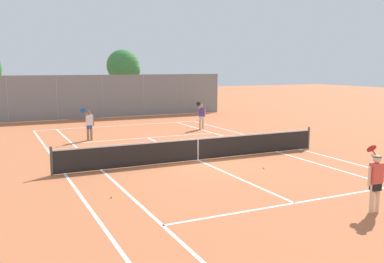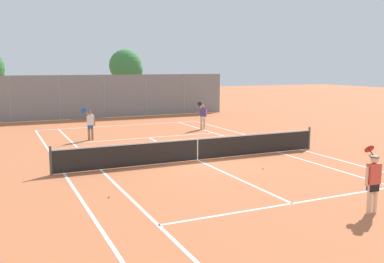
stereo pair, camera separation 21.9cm
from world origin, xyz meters
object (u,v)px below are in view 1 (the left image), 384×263
at_px(player_far_left, 89,123).
at_px(loose_tennis_ball_2, 264,168).
at_px(tennis_net, 198,148).
at_px(loose_tennis_ball_1, 205,132).
at_px(tree_behind_right, 124,67).
at_px(player_near_side, 376,179).
at_px(player_far_right, 201,115).
at_px(loose_tennis_ball_0, 112,197).

xyz_separation_m(player_far_left, loose_tennis_ball_2, (4.74, -9.44, -0.89)).
height_order(tennis_net, loose_tennis_ball_2, tennis_net).
distance_m(tennis_net, loose_tennis_ball_1, 7.75).
bearing_deg(tree_behind_right, tennis_net, -98.14).
relative_size(player_near_side, player_far_right, 1.00).
xyz_separation_m(loose_tennis_ball_0, loose_tennis_ball_1, (8.50, 10.34, 0.00)).
height_order(player_far_left, player_far_right, same).
distance_m(loose_tennis_ball_2, tree_behind_right, 23.27).
height_order(player_near_side, tree_behind_right, tree_behind_right).
xyz_separation_m(loose_tennis_ball_0, tree_behind_right, (7.61, 24.05, 3.88)).
relative_size(player_far_left, loose_tennis_ball_0, 26.88).
height_order(player_near_side, loose_tennis_ball_1, player_near_side).
bearing_deg(tennis_net, loose_tennis_ball_1, 60.48).
bearing_deg(loose_tennis_ball_1, player_near_side, -99.13).
height_order(player_far_left, loose_tennis_ball_0, player_far_left).
bearing_deg(loose_tennis_ball_2, tree_behind_right, 86.82).
relative_size(player_far_left, tree_behind_right, 0.33).
distance_m(loose_tennis_ball_1, loose_tennis_ball_2, 9.45).
xyz_separation_m(tennis_net, player_near_side, (1.45, -7.94, 0.42)).
bearing_deg(player_near_side, player_far_right, 80.27).
bearing_deg(player_far_left, player_near_side, -73.05).
xyz_separation_m(player_near_side, player_far_left, (-4.54, 14.90, 0.00)).
bearing_deg(loose_tennis_ball_2, tennis_net, 123.66).
bearing_deg(loose_tennis_ball_0, tennis_net, 37.64).
distance_m(tennis_net, loose_tennis_ball_0, 5.94).
xyz_separation_m(player_near_side, loose_tennis_ball_1, (2.36, 14.67, -0.89)).
relative_size(player_far_left, loose_tennis_ball_1, 26.88).
xyz_separation_m(player_near_side, tree_behind_right, (1.47, 28.38, 2.98)).
bearing_deg(tennis_net, player_far_right, 62.45).
relative_size(tennis_net, player_near_side, 6.76).
distance_m(loose_tennis_ball_0, loose_tennis_ball_2, 6.44).
distance_m(player_far_left, loose_tennis_ball_2, 10.60).
relative_size(loose_tennis_ball_1, loose_tennis_ball_2, 1.00).
xyz_separation_m(tennis_net, tree_behind_right, (2.92, 20.44, 3.40)).
distance_m(player_near_side, loose_tennis_ball_0, 7.56).
distance_m(tennis_net, loose_tennis_ball_2, 3.01).
bearing_deg(player_far_left, loose_tennis_ball_0, -98.60).
height_order(tennis_net, player_far_left, player_far_left).
bearing_deg(tennis_net, player_far_left, 113.92).
bearing_deg(loose_tennis_ball_0, loose_tennis_ball_2, 10.20).
bearing_deg(loose_tennis_ball_1, tennis_net, -119.52).
height_order(player_far_right, loose_tennis_ball_2, player_far_right).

